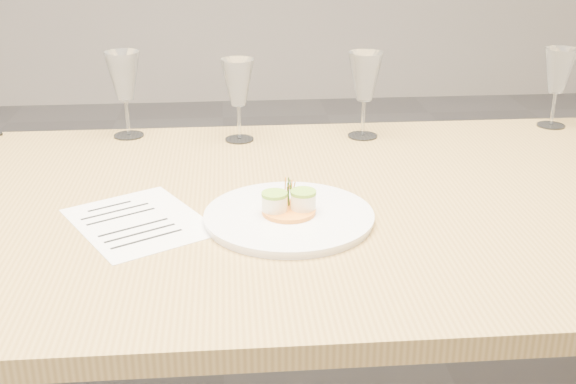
{
  "coord_description": "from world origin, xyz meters",
  "views": [
    {
      "loc": [
        0.04,
        -1.31,
        1.31
      ],
      "look_at": [
        0.15,
        -0.08,
        0.8
      ],
      "focal_mm": 45.0,
      "sensor_mm": 36.0,
      "label": 1
    }
  ],
  "objects": [
    {
      "name": "dining_table",
      "position": [
        0.0,
        0.0,
        0.68
      ],
      "size": [
        2.4,
        1.0,
        0.75
      ],
      "color": "tan",
      "rests_on": "ground"
    },
    {
      "name": "dinner_plate",
      "position": [
        0.15,
        -0.1,
        0.76
      ],
      "size": [
        0.32,
        0.32,
        0.08
      ],
      "rotation": [
        0.0,
        0.0,
        0.38
      ],
      "color": "white",
      "rests_on": "dining_table"
    },
    {
      "name": "recipe_sheet",
      "position": [
        -0.13,
        -0.08,
        0.75
      ],
      "size": [
        0.32,
        0.34,
        0.0
      ],
      "rotation": [
        0.0,
        0.0,
        0.52
      ],
      "color": "white",
      "rests_on": "dining_table"
    },
    {
      "name": "wine_glass_1",
      "position": [
        -0.21,
        0.44,
        0.9
      ],
      "size": [
        0.09,
        0.09,
        0.21
      ],
      "color": "white",
      "rests_on": "dining_table"
    },
    {
      "name": "wine_glass_2",
      "position": [
        0.06,
        0.39,
        0.89
      ],
      "size": [
        0.08,
        0.08,
        0.2
      ],
      "color": "white",
      "rests_on": "dining_table"
    },
    {
      "name": "wine_glass_3",
      "position": [
        0.37,
        0.39,
        0.9
      ],
      "size": [
        0.09,
        0.09,
        0.21
      ],
      "color": "white",
      "rests_on": "dining_table"
    },
    {
      "name": "wine_glass_4",
      "position": [
        0.88,
        0.43,
        0.89
      ],
      "size": [
        0.08,
        0.08,
        0.2
      ],
      "color": "white",
      "rests_on": "dining_table"
    }
  ]
}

